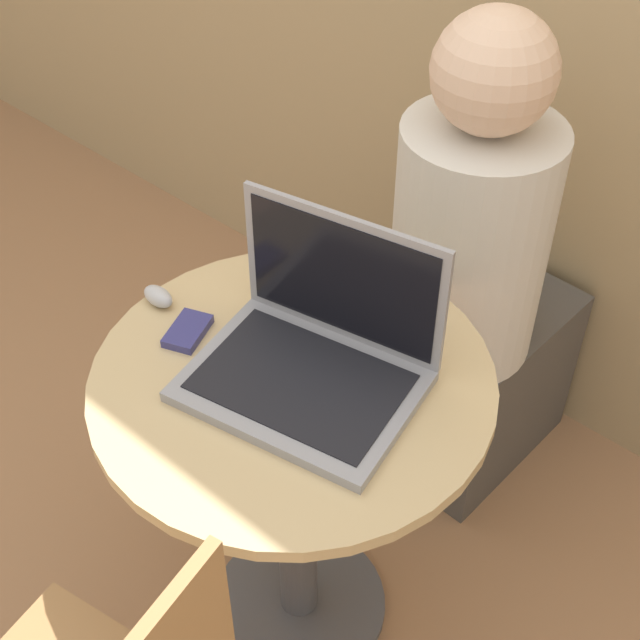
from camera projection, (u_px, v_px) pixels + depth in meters
The scene contains 6 objects.
ground_plane at pixel (299, 605), 1.96m from camera, with size 12.00×12.00×0.00m, color #9E704C.
round_table at pixel (295, 453), 1.61m from camera, with size 0.68×0.68×0.73m.
laptop at pixel (315, 351), 1.44m from camera, with size 0.41×0.34×0.26m.
cell_phone at pixel (188, 331), 1.54m from camera, with size 0.09×0.11×0.02m.
computer_mouse at pixel (158, 296), 1.59m from camera, with size 0.06×0.04×0.04m.
person_seated at pixel (475, 304), 1.94m from camera, with size 0.32×0.49×1.18m.
Camera 1 is at (0.71, -0.74, 1.79)m, focal length 50.00 mm.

